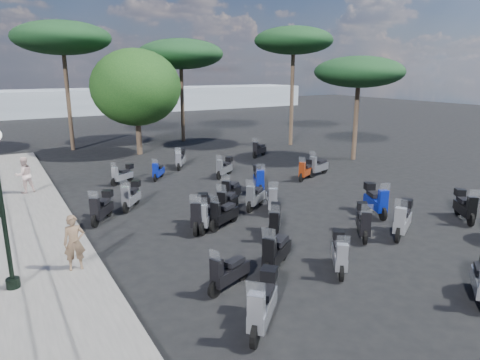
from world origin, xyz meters
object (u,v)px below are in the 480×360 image
scooter_9 (207,215)px  scooter_30 (227,204)px  scooter_21 (272,200)px  scooter_28 (318,167)px  pedestrian_far (24,175)px  scooter_14 (275,222)px  scooter_11 (158,172)px  scooter_23 (180,159)px  scooter_3 (131,196)px  scooter_17 (180,160)px  scooter_6 (262,305)px  pine_1 (294,41)px  scooter_13 (340,254)px  scooter_15 (255,197)px  scooter_16 (259,180)px  scooter_1 (228,273)px  scooter_8 (224,215)px  scooter_4 (102,208)px  lamp_post_0 (0,197)px  scooter_19 (363,223)px  woman (74,243)px  pine_0 (181,54)px  scooter_26 (376,201)px  scooter_27 (306,170)px  broadleaf_tree (136,88)px  scooter_5 (122,175)px  pine_3 (359,72)px  scooter_29 (259,150)px  pine_2 (62,38)px  scooter_20 (403,220)px  scooter_22 (224,168)px  scooter_7 (276,253)px  scooter_10 (231,193)px  scooter_2 (200,214)px  scooter_25 (465,207)px

scooter_9 → scooter_30: size_ratio=0.96×
scooter_21 → scooter_28: (5.48, 3.63, 0.01)m
scooter_9 → scooter_30: (1.21, 0.75, -0.01)m
pedestrian_far → scooter_14: size_ratio=1.16×
scooter_11 → scooter_23: bearing=-98.1°
scooter_3 → scooter_17: 7.32m
scooter_6 → pine_1: 24.59m
scooter_13 → scooter_15: 5.94m
scooter_16 → scooter_14: bearing=88.9°
scooter_1 → scooter_17: 14.19m
pedestrian_far → scooter_8: bearing=112.6°
scooter_11 → scooter_13: scooter_13 is taller
scooter_1 → scooter_4: (-1.59, 6.79, 0.07)m
lamp_post_0 → scooter_19: 10.73m
woman → scooter_13: size_ratio=1.12×
scooter_14 → pine_0: bearing=-67.0°
scooter_21 → scooter_26: 4.02m
scooter_27 → scooter_15: bearing=89.2°
scooter_4 → scooter_15: bearing=-159.5°
scooter_8 → scooter_21: (2.46, 0.56, 0.01)m
lamp_post_0 → scooter_3: lamp_post_0 is taller
broadleaf_tree → scooter_5: bearing=-113.8°
scooter_11 → scooter_28: size_ratio=0.73×
scooter_27 → pine_3: (5.79, 2.45, 4.84)m
lamp_post_0 → scooter_3: size_ratio=2.93×
broadleaf_tree → woman: bearing=-113.3°
scooter_21 → scooter_29: scooter_21 is taller
pine_2 → scooter_5: bearing=-87.6°
lamp_post_0 → scooter_3: 7.22m
scooter_20 → pine_1: (7.67, 16.39, 6.86)m
scooter_14 → scooter_23: scooter_14 is taller
broadleaf_tree → pine_0: size_ratio=0.88×
scooter_1 → scooter_19: scooter_19 is taller
scooter_23 → scooter_29: scooter_29 is taller
scooter_3 → pine_1: size_ratio=0.17×
scooter_19 → scooter_26: 2.55m
pedestrian_far → scooter_29: (13.70, 2.08, -0.51)m
woman → scooter_6: bearing=-50.7°
scooter_15 → scooter_22: size_ratio=1.02×
scooter_19 → scooter_23: scooter_19 is taller
scooter_8 → scooter_26: (5.73, -1.78, 0.08)m
scooter_4 → scooter_7: (3.26, -6.52, -0.00)m
scooter_27 → scooter_11: bearing=29.4°
scooter_16 → scooter_10: bearing=52.4°
pine_3 → scooter_17: bearing=162.9°
scooter_2 → pine_3: size_ratio=0.25×
scooter_17 → pine_2: bearing=-32.8°
scooter_6 → scooter_27: scooter_6 is taller
scooter_13 → scooter_22: scooter_13 is taller
pine_1 → scooter_25: bearing=-104.9°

